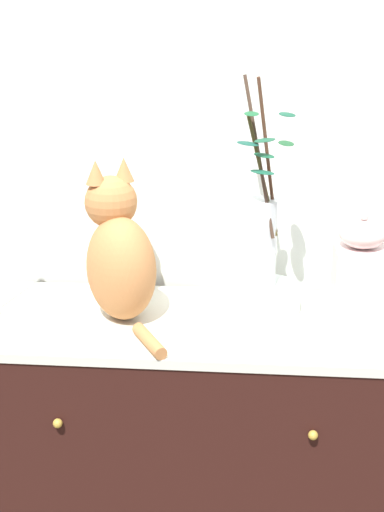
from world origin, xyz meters
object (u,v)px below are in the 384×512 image
Objects in this scene: jar_lidded_porcelain at (359,284)px; cat_sitting at (119,254)px; bowl_porcelain at (258,299)px; vase_glass_clear at (260,236)px; sideboard at (192,452)px.

cat_sitting is at bearing 169.60° from jar_lidded_porcelain.
jar_lidded_porcelain is (0.60, -0.11, -0.02)m from cat_sitting.
jar_lidded_porcelain is at bearing -35.53° from bowl_porcelain.
vase_glass_clear is at bearing 145.06° from jar_lidded_porcelain.
jar_lidded_porcelain is (0.24, -0.17, 0.12)m from bowl_porcelain.
cat_sitting is 1.84× the size of bowl_porcelain.
vase_glass_clear is 1.65× the size of jar_lidded_porcelain.
vase_glass_clear is 0.30m from jar_lidded_porcelain.
bowl_porcelain is 0.67× the size of jar_lidded_porcelain.
cat_sitting reaches higher than jar_lidded_porcelain.
vase_glass_clear reaches higher than jar_lidded_porcelain.
sideboard is at bearing -157.15° from vase_glass_clear.
cat_sitting is at bearing 174.92° from sideboard.
cat_sitting reaches higher than bowl_porcelain.
vase_glass_clear reaches higher than sideboard.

